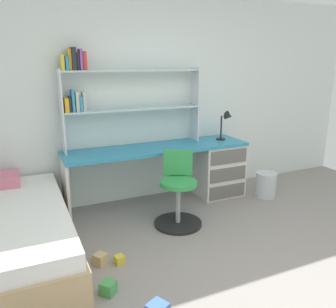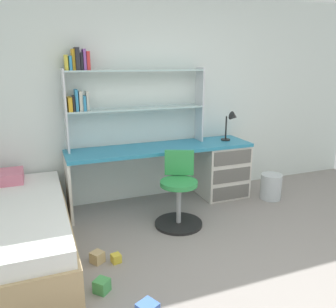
{
  "view_description": "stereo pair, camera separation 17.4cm",
  "coord_description": "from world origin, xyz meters",
  "views": [
    {
      "loc": [
        -1.64,
        -1.55,
        1.73
      ],
      "look_at": [
        -0.28,
        1.46,
        0.84
      ],
      "focal_mm": 36.66,
      "sensor_mm": 36.0,
      "label": 1
    },
    {
      "loc": [
        -1.48,
        -1.62,
        1.73
      ],
      "look_at": [
        -0.28,
        1.46,
        0.84
      ],
      "focal_mm": 36.66,
      "sensor_mm": 36.0,
      "label": 2
    }
  ],
  "objects": [
    {
      "name": "room_shell",
      "position": [
        -1.27,
        1.27,
        1.27
      ],
      "size": [
        6.13,
        5.91,
        2.53
      ],
      "color": "silver",
      "rests_on": "ground_plane"
    },
    {
      "name": "toy_block_yellow_2",
      "position": [
        -0.93,
        1.06,
        0.04
      ],
      "size": [
        0.09,
        0.09,
        0.08
      ],
      "primitive_type": "cube",
      "rotation": [
        0.0,
        0.0,
        0.19
      ],
      "color": "gold",
      "rests_on": "ground_plane"
    },
    {
      "name": "toy_block_green_3",
      "position": [
        -1.13,
        0.7,
        0.05
      ],
      "size": [
        0.15,
        0.15,
        0.11
      ],
      "primitive_type": "cube",
      "rotation": [
        0.0,
        0.0,
        0.76
      ],
      "color": "#479E51",
      "rests_on": "ground_plane"
    },
    {
      "name": "toy_block_natural_0",
      "position": [
        -1.09,
        1.12,
        0.05
      ],
      "size": [
        0.14,
        0.14,
        0.1
      ],
      "primitive_type": "cube",
      "rotation": [
        0.0,
        0.0,
        2.15
      ],
      "color": "tan",
      "rests_on": "ground_plane"
    },
    {
      "name": "desk_lamp",
      "position": [
        0.86,
        2.14,
        0.99
      ],
      "size": [
        0.2,
        0.17,
        0.38
      ],
      "color": "black",
      "rests_on": "desk"
    },
    {
      "name": "desk",
      "position": [
        0.52,
        2.15,
        0.41
      ],
      "size": [
        2.26,
        0.56,
        0.73
      ],
      "color": "teal",
      "rests_on": "ground_plane"
    },
    {
      "name": "bookshelf_hutch",
      "position": [
        -0.58,
        2.32,
        1.4
      ],
      "size": [
        1.67,
        0.22,
        1.14
      ],
      "color": "silver",
      "rests_on": "desk"
    },
    {
      "name": "swivel_chair",
      "position": [
        -0.12,
        1.56,
        0.32
      ],
      "size": [
        0.52,
        0.52,
        0.8
      ],
      "color": "black",
      "rests_on": "ground_plane"
    },
    {
      "name": "waste_bin",
      "position": [
        1.27,
        1.78,
        0.16
      ],
      "size": [
        0.27,
        0.27,
        0.33
      ],
      "primitive_type": "cylinder",
      "color": "silver",
      "rests_on": "ground_plane"
    }
  ]
}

